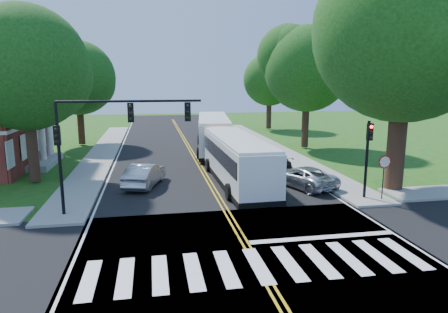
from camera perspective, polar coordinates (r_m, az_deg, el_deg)
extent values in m
plane|color=#1D4D13|center=(15.81, 4.40, -14.50)|extent=(140.00, 140.00, 0.00)
cube|color=black|center=(32.72, -3.62, -1.11)|extent=(14.00, 96.00, 0.01)
cube|color=black|center=(15.81, 4.40, -14.48)|extent=(60.00, 12.00, 0.01)
cube|color=gold|center=(36.62, -4.36, 0.17)|extent=(0.36, 70.00, 0.01)
cube|color=silver|center=(36.56, -15.02, -0.19)|extent=(0.12, 70.00, 0.01)
cube|color=silver|center=(37.92, 5.91, 0.51)|extent=(0.12, 70.00, 0.01)
cube|color=silver|center=(15.37, 4.90, -15.22)|extent=(12.60, 3.00, 0.01)
cube|color=silver|center=(18.30, 13.96, -11.12)|extent=(6.60, 0.40, 0.01)
cube|color=gray|center=(39.64, -16.85, 0.64)|extent=(2.60, 40.00, 0.15)
cube|color=gray|center=(41.17, 6.75, 1.39)|extent=(2.60, 40.00, 0.15)
cylinder|color=#362015|center=(26.55, 23.44, 2.12)|extent=(1.10, 1.10, 6.00)
sphere|color=#2D691F|center=(26.47, 24.53, 16.18)|extent=(10.80, 10.80, 10.80)
cylinder|color=#362015|center=(29.18, -25.72, 1.45)|extent=(0.70, 0.70, 4.80)
sphere|color=#2D691F|center=(28.88, -26.54, 11.28)|extent=(8.00, 8.00, 8.00)
cylinder|color=#362015|center=(44.62, -19.77, 4.51)|extent=(0.70, 0.70, 4.40)
sphere|color=#2D691F|center=(44.41, -20.15, 10.50)|extent=(7.60, 7.60, 7.60)
cylinder|color=#362015|center=(40.96, 11.54, 4.84)|extent=(0.70, 0.70, 5.00)
sphere|color=#2D691F|center=(40.77, 11.83, 12.16)|extent=(8.40, 8.40, 8.40)
cylinder|color=#362015|center=(56.37, 6.43, 6.25)|extent=(0.70, 0.70, 4.40)
sphere|color=#2D691F|center=(56.20, 6.53, 10.87)|extent=(7.20, 7.20, 7.20)
cube|color=silver|center=(34.98, -24.85, 5.96)|extent=(1.40, 6.00, 0.45)
cube|color=gray|center=(35.50, -24.32, -0.72)|extent=(1.80, 6.00, 0.50)
cylinder|color=silver|center=(33.10, -25.46, 1.67)|extent=(0.50, 0.50, 4.20)
cylinder|color=silver|center=(35.21, -24.56, 2.23)|extent=(0.50, 0.50, 4.20)
cylinder|color=silver|center=(37.33, -23.75, 2.73)|extent=(0.50, 0.50, 4.20)
cylinder|color=black|center=(21.23, -22.32, -1.70)|extent=(0.16, 0.16, 4.60)
cube|color=black|center=(20.81, -22.74, 2.79)|extent=(0.30, 0.22, 0.95)
sphere|color=black|center=(20.64, -22.88, 3.56)|extent=(0.18, 0.18, 0.18)
cylinder|color=black|center=(20.35, -13.23, 7.70)|extent=(7.00, 0.12, 0.12)
cube|color=black|center=(20.24, -13.19, 6.13)|extent=(0.30, 0.22, 0.95)
cube|color=black|center=(20.30, -5.22, 6.38)|extent=(0.30, 0.22, 0.95)
cylinder|color=black|center=(23.95, 19.69, -0.42)|extent=(0.16, 0.16, 4.40)
cube|color=black|center=(23.58, 20.12, 3.33)|extent=(0.30, 0.22, 0.95)
sphere|color=#FF0A05|center=(23.43, 20.34, 4.01)|extent=(0.18, 0.18, 0.18)
cylinder|color=black|center=(24.17, 21.76, -3.13)|extent=(0.06, 0.06, 2.20)
cylinder|color=#A50A07|center=(23.93, 21.97, -0.71)|extent=(0.76, 0.04, 0.76)
cube|color=silver|center=(26.37, 1.87, -0.55)|extent=(2.74, 11.85, 2.75)
cube|color=black|center=(26.28, 1.87, 0.52)|extent=(2.80, 11.02, 0.95)
cube|color=black|center=(32.05, -0.55, 2.12)|extent=(2.45, 0.14, 1.60)
cube|color=orange|center=(31.93, -0.55, 3.72)|extent=(1.70, 0.13, 0.32)
cube|color=black|center=(26.64, 1.85, -3.12)|extent=(2.79, 11.95, 0.30)
cube|color=silver|center=(26.13, 1.88, 2.53)|extent=(2.68, 11.49, 0.22)
cylinder|color=black|center=(30.60, 2.57, -1.01)|extent=(0.34, 0.97, 0.96)
cylinder|color=black|center=(30.10, -2.25, -1.21)|extent=(0.34, 0.97, 0.96)
cylinder|color=black|center=(23.59, 6.94, -4.66)|extent=(0.34, 0.97, 0.96)
cylinder|color=black|center=(22.93, 0.72, -5.04)|extent=(0.34, 0.97, 0.96)
cube|color=silver|center=(38.56, -1.52, 3.25)|extent=(4.31, 12.99, 2.97)
cube|color=black|center=(38.49, -1.53, 4.05)|extent=(4.27, 12.11, 1.03)
cube|color=black|center=(44.89, -1.78, 4.80)|extent=(2.64, 0.43, 1.73)
cube|color=orange|center=(44.80, -1.78, 6.04)|extent=(1.83, 0.33, 0.35)
cube|color=black|center=(38.75, -1.51, 1.32)|extent=(4.38, 13.10, 0.32)
cube|color=silver|center=(38.39, -1.53, 5.54)|extent=(4.21, 12.60, 0.24)
cylinder|color=black|center=(42.95, 0.19, 2.47)|extent=(0.47, 1.07, 1.04)
cylinder|color=black|center=(42.87, -3.56, 2.44)|extent=(0.47, 1.07, 1.04)
cylinder|color=black|center=(34.97, 0.98, 0.55)|extent=(0.47, 1.07, 1.04)
cylinder|color=black|center=(34.88, -3.62, 0.51)|extent=(0.47, 1.07, 1.04)
imported|color=#A9ACB1|center=(26.31, -11.27, -2.57)|extent=(2.85, 4.80, 1.49)
imported|color=silver|center=(26.13, 11.28, -2.85)|extent=(3.74, 5.27, 1.33)
imported|color=black|center=(31.14, 7.06, -0.62)|extent=(2.06, 4.38, 1.24)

